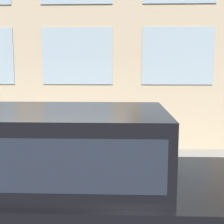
% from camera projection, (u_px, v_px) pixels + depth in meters
% --- Properties ---
extents(ground_plane, '(80.00, 80.00, 0.00)m').
position_uv_depth(ground_plane, '(55.00, 201.00, 5.32)').
color(ground_plane, '#2D2D30').
extents(sidewalk, '(2.88, 60.00, 0.17)m').
position_uv_depth(sidewalk, '(69.00, 169.00, 6.73)').
color(sidewalk, gray).
rests_on(sidewalk, ground_plane).
extents(fire_hydrant, '(0.31, 0.43, 0.69)m').
position_uv_depth(fire_hydrant, '(93.00, 160.00, 5.91)').
color(fire_hydrant, red).
rests_on(fire_hydrant, sidewalk).
extents(person, '(0.34, 0.23, 1.41)m').
position_uv_depth(person, '(130.00, 131.00, 6.16)').
color(person, '#726651').
rests_on(person, sidewalk).
extents(parked_car_black_near, '(1.90, 4.85, 1.77)m').
position_uv_depth(parked_car_black_near, '(70.00, 175.00, 3.83)').
color(parked_car_black_near, black).
rests_on(parked_car_black_near, ground_plane).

